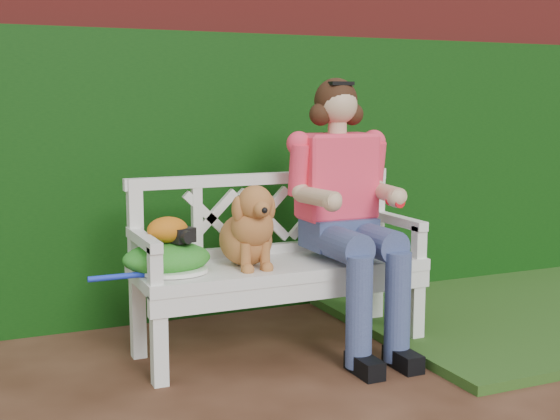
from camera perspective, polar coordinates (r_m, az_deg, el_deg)
name	(u,v)px	position (r m, az deg, el deg)	size (l,w,h in m)	color
brick_wall	(126,134)	(4.65, -11.69, 5.66)	(10.00, 0.30, 2.20)	maroon
ivy_hedge	(135,179)	(4.45, -10.99, 2.34)	(10.00, 0.18, 1.70)	#103C0B
grass_right	(542,304)	(5.06, 19.33, -6.78)	(2.60, 2.00, 0.05)	#25481A
garden_bench	(280,307)	(3.93, 0.00, -7.38)	(1.58, 0.60, 0.48)	white
seated_woman	(341,215)	(3.96, 4.65, -0.41)	(0.59, 0.79, 1.41)	#CB4C4C
dog	(248,225)	(3.73, -2.48, -1.11)	(0.28, 0.38, 0.43)	#9E6232
tennis_racket	(170,272)	(3.62, -8.38, -4.68)	(0.60, 0.25, 0.03)	beige
green_bag	(167,257)	(3.67, -8.62, -3.58)	(0.43, 0.33, 0.15)	green
camera_item	(183,235)	(3.64, -7.43, -1.91)	(0.11, 0.08, 0.07)	black
baseball_glove	(168,230)	(3.64, -8.57, -1.49)	(0.20, 0.15, 0.13)	#BB6011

